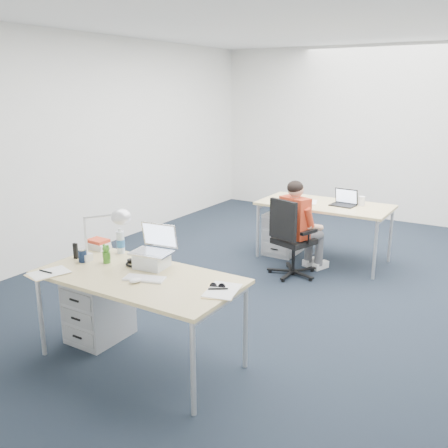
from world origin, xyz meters
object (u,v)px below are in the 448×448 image
object	(u,v)px
book_stack	(98,244)
dark_laptop	(343,197)
cordless_phone	(76,251)
can_koozie	(83,255)
office_chair	(292,254)
sunglasses	(218,286)
water_bottle	(121,241)
silver_laptop	(151,247)
desk_lamp	(99,234)
desk_far	(325,207)
computer_mouse	(136,281)
drawer_pedestal_near	(99,308)
wireless_keyboard	(145,278)
headphones	(135,263)
desk_near	(139,281)
bear_figurine	(106,254)
drawer_pedestal_far	(283,233)
far_cup	(362,201)
seated_person	(301,227)

from	to	relation	value
book_stack	dark_laptop	world-z (taller)	dark_laptop
cordless_phone	can_koozie	bearing A→B (deg)	-23.40
office_chair	sunglasses	size ratio (longest dim) A/B	7.92
cordless_phone	sunglasses	bearing A→B (deg)	-6.48
water_bottle	can_koozie	bearing A→B (deg)	-108.27
silver_laptop	can_koozie	distance (m)	0.61
sunglasses	desk_lamp	bearing A→B (deg)	165.31
desk_far	computer_mouse	size ratio (longest dim) A/B	16.35
desk_far	water_bottle	size ratio (longest dim) A/B	7.13
cordless_phone	desk_far	bearing A→B (deg)	61.26
drawer_pedestal_near	desk_lamp	world-z (taller)	desk_lamp
desk_far	wireless_keyboard	xyz separation A→B (m)	(-0.24, -3.14, 0.05)
headphones	desk_lamp	size ratio (longest dim) A/B	0.37
desk_near	dark_laptop	bearing A→B (deg)	79.78
water_bottle	desk_lamp	distance (m)	0.35
silver_laptop	headphones	size ratio (longest dim) A/B	1.76
desk_far	cordless_phone	xyz separation A→B (m)	(-1.05, -3.07, 0.11)
wireless_keyboard	desk_lamp	bearing A→B (deg)	154.71
computer_mouse	sunglasses	size ratio (longest dim) A/B	0.84
computer_mouse	water_bottle	xyz separation A→B (m)	(-0.57, 0.46, 0.09)
office_chair	sunglasses	distance (m)	2.36
water_bottle	bear_figurine	world-z (taller)	water_bottle
drawer_pedestal_near	bear_figurine	xyz separation A→B (m)	(0.15, -0.02, 0.53)
drawer_pedestal_far	cordless_phone	xyz separation A→B (m)	(-0.51, -3.05, 0.52)
drawer_pedestal_near	cordless_phone	world-z (taller)	cordless_phone
drawer_pedestal_far	far_cup	world-z (taller)	far_cup
silver_laptop	cordless_phone	xyz separation A→B (m)	(-0.68, -0.17, -0.10)
drawer_pedestal_near	sunglasses	bearing A→B (deg)	0.10
dark_laptop	silver_laptop	bearing A→B (deg)	-96.81
office_chair	silver_laptop	distance (m)	2.29
silver_laptop	water_bottle	world-z (taller)	silver_laptop
desk_far	sunglasses	bearing A→B (deg)	-83.98
desk_lamp	seated_person	bearing A→B (deg)	64.74
computer_mouse	bear_figurine	distance (m)	0.54
wireless_keyboard	sunglasses	distance (m)	0.58
desk_near	can_koozie	distance (m)	0.61
silver_laptop	water_bottle	size ratio (longest dim) A/B	1.49
water_bottle	drawer_pedestal_near	bearing A→B (deg)	-108.69
drawer_pedestal_near	headphones	size ratio (longest dim) A/B	2.88
drawer_pedestal_far	office_chair	bearing A→B (deg)	-58.13
can_koozie	desk_lamp	world-z (taller)	desk_lamp
seated_person	far_cup	xyz separation A→B (m)	(0.48, 0.71, 0.23)
far_cup	can_koozie	bearing A→B (deg)	-112.65
drawer_pedestal_far	far_cup	size ratio (longest dim) A/B	4.81
desk_far	wireless_keyboard	distance (m)	3.15
drawer_pedestal_far	computer_mouse	xyz separation A→B (m)	(0.29, -3.20, 0.47)
office_chair	bear_figurine	xyz separation A→B (m)	(-0.65, -2.29, 0.55)
drawer_pedestal_far	desk_lamp	bearing A→B (deg)	-94.08
can_koozie	water_bottle	distance (m)	0.36
desk_near	wireless_keyboard	xyz separation A→B (m)	(0.09, -0.04, 0.05)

